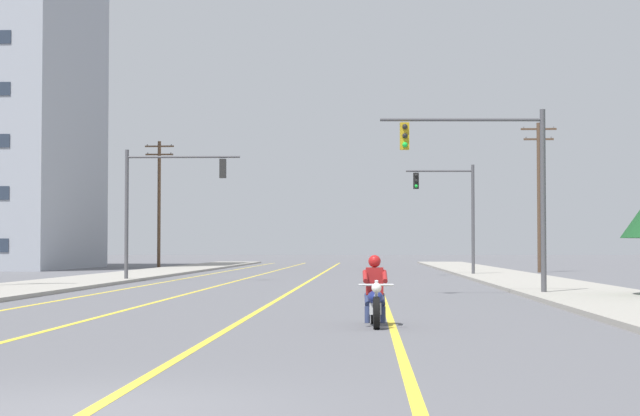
# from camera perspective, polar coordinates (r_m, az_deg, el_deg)

# --- Properties ---
(ground_plane) EXTENTS (400.00, 400.00, 0.00)m
(ground_plane) POSITION_cam_1_polar(r_m,az_deg,el_deg) (10.83, -12.78, -10.73)
(ground_plane) COLOR #5B5B60
(lane_stripe_center) EXTENTS (0.16, 100.00, 0.01)m
(lane_stripe_center) POSITION_cam_1_polar(r_m,az_deg,el_deg) (55.42, -0.27, -3.81)
(lane_stripe_center) COLOR yellow
(lane_stripe_center) RESTS_ON ground
(lane_stripe_left) EXTENTS (0.16, 100.00, 0.01)m
(lane_stripe_left) POSITION_cam_1_polar(r_m,az_deg,el_deg) (55.70, -3.84, -3.80)
(lane_stripe_left) COLOR yellow
(lane_stripe_left) RESTS_ON ground
(lane_stripe_right) EXTENTS (0.16, 100.00, 0.01)m
(lane_stripe_right) POSITION_cam_1_polar(r_m,az_deg,el_deg) (55.36, 3.12, -3.81)
(lane_stripe_right) COLOR yellow
(lane_stripe_right) RESTS_ON ground
(lane_stripe_far_left) EXTENTS (0.16, 100.00, 0.01)m
(lane_stripe_far_left) POSITION_cam_1_polar(r_m,az_deg,el_deg) (56.14, -7.01, -3.77)
(lane_stripe_far_left) COLOR yellow
(lane_stripe_far_left) RESTS_ON ground
(sidewalk_kerb_right) EXTENTS (4.40, 110.00, 0.14)m
(sidewalk_kerb_right) POSITION_cam_1_polar(r_m,az_deg,el_deg) (50.88, 10.80, -3.85)
(sidewalk_kerb_right) COLOR #9E998E
(sidewalk_kerb_right) RESTS_ON ground
(sidewalk_kerb_left) EXTENTS (4.40, 110.00, 0.14)m
(sidewalk_kerb_left) POSITION_cam_1_polar(r_m,az_deg,el_deg) (51.98, -11.82, -3.80)
(sidewalk_kerb_left) COLOR #9E998E
(sidewalk_kerb_left) RESTS_ON ground
(motorcycle_with_rider) EXTENTS (0.70, 2.19, 1.46)m
(motorcycle_with_rider) POSITION_cam_1_polar(r_m,az_deg,el_deg) (21.57, 3.01, -4.90)
(motorcycle_with_rider) COLOR black
(motorcycle_with_rider) RESTS_ON ground
(traffic_signal_near_right) EXTENTS (5.49, 0.56, 6.20)m
(traffic_signal_near_right) POSITION_cam_1_polar(r_m,az_deg,el_deg) (35.11, 9.53, 1.99)
(traffic_signal_near_right) COLOR #47474C
(traffic_signal_near_right) RESTS_ON ground
(traffic_signal_near_left) EXTENTS (5.43, 0.37, 6.20)m
(traffic_signal_near_left) POSITION_cam_1_polar(r_m,az_deg,el_deg) (49.60, -8.73, 0.79)
(traffic_signal_near_left) COLOR #47474C
(traffic_signal_near_left) RESTS_ON ground
(traffic_signal_mid_right) EXTENTS (3.81, 0.46, 6.20)m
(traffic_signal_mid_right) POSITION_cam_1_polar(r_m,az_deg,el_deg) (58.51, 7.32, 0.24)
(traffic_signal_mid_right) COLOR #47474C
(traffic_signal_mid_right) RESTS_ON ground
(utility_pole_right_far) EXTENTS (2.26, 0.26, 9.54)m
(utility_pole_right_far) POSITION_cam_1_polar(r_m,az_deg,el_deg) (67.86, 11.86, 0.87)
(utility_pole_right_far) COLOR #4C3828
(utility_pole_right_far) RESTS_ON ground
(utility_pole_left_far) EXTENTS (2.30, 0.26, 10.01)m
(utility_pole_left_far) POSITION_cam_1_polar(r_m,az_deg,el_deg) (83.75, -8.77, 0.47)
(utility_pole_left_far) COLOR brown
(utility_pole_left_far) RESTS_ON ground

